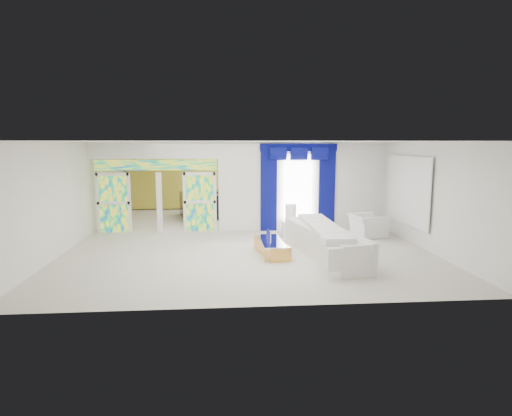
{
  "coord_description": "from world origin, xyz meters",
  "views": [
    {
      "loc": [
        -0.7,
        -13.43,
        2.95
      ],
      "look_at": [
        0.3,
        -1.2,
        1.1
      ],
      "focal_mm": 30.03,
      "sensor_mm": 36.0,
      "label": 1
    }
  ],
  "objects": [
    {
      "name": "armchair",
      "position": [
        3.96,
        -0.29,
        0.35
      ],
      "size": [
        1.11,
        1.22,
        0.71
      ],
      "primitive_type": "imported",
      "rotation": [
        0.0,
        0.0,
        1.73
      ],
      "color": "silver",
      "rests_on": "ground"
    },
    {
      "name": "stained_panel_right",
      "position": [
        -1.42,
        1.0,
        1.0
      ],
      "size": [
        0.95,
        0.04,
        2.0
      ],
      "primitive_type": "cube",
      "color": "#994C3F",
      "rests_on": "ground"
    },
    {
      "name": "blue_drape_right",
      "position": [
        2.9,
        0.87,
        1.4
      ],
      "size": [
        0.55,
        0.1,
        2.8
      ],
      "primitive_type": "cube",
      "color": "#030A40",
      "rests_on": "ground"
    },
    {
      "name": "window_pane",
      "position": [
        1.9,
        0.9,
        1.45
      ],
      "size": [
        1.0,
        0.02,
        2.3
      ],
      "primitive_type": "cube",
      "color": "white",
      "rests_on": "dividing_wall"
    },
    {
      "name": "gold_curtains",
      "position": [
        0.0,
        5.9,
        1.5
      ],
      "size": [
        9.7,
        0.12,
        2.9
      ],
      "primitive_type": "cube",
      "color": "#AF922A",
      "rests_on": "ground"
    },
    {
      "name": "grand_piano",
      "position": [
        -1.53,
        3.77,
        0.48
      ],
      "size": [
        1.84,
        2.19,
        0.97
      ],
      "primitive_type": "cube",
      "rotation": [
        0.0,
        0.0,
        0.22
      ],
      "color": "black",
      "rests_on": "ground"
    },
    {
      "name": "piano_bench",
      "position": [
        -1.53,
        2.17,
        0.14
      ],
      "size": [
        0.92,
        0.51,
        0.29
      ],
      "primitive_type": "cube",
      "rotation": [
        0.0,
        0.0,
        0.22
      ],
      "color": "black",
      "rests_on": "ground"
    },
    {
      "name": "stained_transom",
      "position": [
        -2.85,
        1.0,
        2.25
      ],
      "size": [
        4.0,
        0.05,
        0.35
      ],
      "primitive_type": "cube",
      "color": "#994C3F",
      "rests_on": "dividing_header"
    },
    {
      "name": "wall_mirror",
      "position": [
        4.94,
        -1.0,
        1.55
      ],
      "size": [
        0.04,
        2.7,
        1.9
      ],
      "primitive_type": "cube",
      "color": "white",
      "rests_on": "ground"
    },
    {
      "name": "dividing_wall",
      "position": [
        2.15,
        1.0,
        1.5
      ],
      "size": [
        5.7,
        0.18,
        3.0
      ],
      "primitive_type": "cube",
      "color": "white",
      "rests_on": "ground"
    },
    {
      "name": "chandelier",
      "position": [
        -2.3,
        3.4,
        2.65
      ],
      "size": [
        0.6,
        0.6,
        0.6
      ],
      "primitive_type": "sphere",
      "color": "gold",
      "rests_on": "ceiling"
    },
    {
      "name": "tv_console",
      "position": [
        -4.62,
        2.81,
        0.43
      ],
      "size": [
        0.6,
        0.55,
        0.86
      ],
      "primitive_type": "cube",
      "rotation": [
        0.0,
        0.0,
        0.02
      ],
      "color": "#A18850",
      "rests_on": "ground"
    },
    {
      "name": "stained_panel_left",
      "position": [
        -4.28,
        1.0,
        1.0
      ],
      "size": [
        0.95,
        0.04,
        2.0
      ],
      "primitive_type": "cube",
      "color": "#994C3F",
      "rests_on": "ground"
    },
    {
      "name": "blue_pelmet",
      "position": [
        1.9,
        0.87,
        2.82
      ],
      "size": [
        2.6,
        0.12,
        0.25
      ],
      "primitive_type": "cube",
      "color": "#030A40",
      "rests_on": "dividing_wall"
    },
    {
      "name": "white_sofa",
      "position": [
        1.98,
        -2.62,
        0.37
      ],
      "size": [
        1.52,
        3.96,
        0.74
      ],
      "primitive_type": "cube",
      "rotation": [
        0.0,
        0.0,
        0.18
      ],
      "color": "silver",
      "rests_on": "ground"
    },
    {
      "name": "table_lamp",
      "position": [
        1.59,
        0.41,
        0.68
      ],
      "size": [
        0.36,
        0.36,
        0.58
      ],
      "primitive_type": "cylinder",
      "color": "white",
      "rests_on": "console_table"
    },
    {
      "name": "decanters",
      "position": [
        0.57,
        -2.1,
        0.46
      ],
      "size": [
        0.13,
        0.53,
        0.26
      ],
      "color": "silver",
      "rests_on": "coffee_table"
    },
    {
      "name": "coffee_table",
      "position": [
        0.63,
        -2.32,
        0.18
      ],
      "size": [
        0.84,
        1.72,
        0.37
      ],
      "primitive_type": "cube",
      "rotation": [
        0.0,
        0.0,
        0.18
      ],
      "color": "gold",
      "rests_on": "ground"
    },
    {
      "name": "blue_drape_left",
      "position": [
        0.9,
        0.87,
        1.4
      ],
      "size": [
        0.55,
        0.1,
        2.8
      ],
      "primitive_type": "cube",
      "color": "#030A40",
      "rests_on": "ground"
    },
    {
      "name": "floor",
      "position": [
        0.0,
        0.0,
        0.0
      ],
      "size": [
        12.0,
        12.0,
        0.0
      ],
      "primitive_type": "plane",
      "color": "#B7AF9E",
      "rests_on": "ground"
    },
    {
      "name": "dividing_header",
      "position": [
        -2.85,
        1.0,
        2.73
      ],
      "size": [
        4.3,
        0.18,
        0.55
      ],
      "primitive_type": "cube",
      "color": "white",
      "rests_on": "dividing_wall"
    },
    {
      "name": "console_table",
      "position": [
        1.89,
        0.41,
        0.19
      ],
      "size": [
        1.17,
        0.39,
        0.39
      ],
      "primitive_type": "cube",
      "rotation": [
        0.0,
        0.0,
        -0.02
      ],
      "color": "white",
      "rests_on": "ground"
    }
  ]
}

